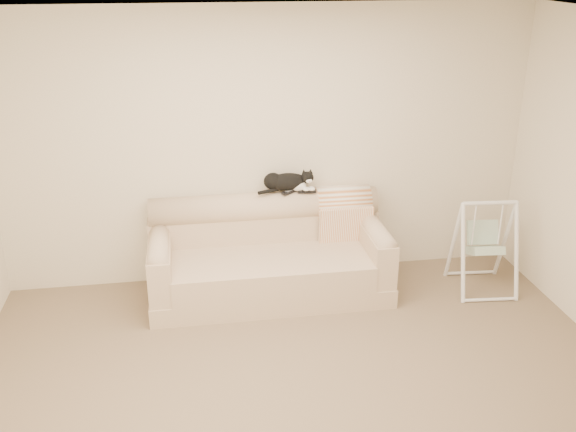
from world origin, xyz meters
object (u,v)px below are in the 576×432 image
object	(u,v)px
remote_b	(307,191)
tuxedo_cat	(287,182)
sofa	(269,257)
remote_a	(290,191)
baby_swing	(484,245)

from	to	relation	value
remote_b	tuxedo_cat	size ratio (longest dim) A/B	0.32
sofa	remote_a	xyz separation A→B (m)	(0.24, 0.23, 0.56)
remote_b	remote_a	bearing A→B (deg)	173.11
baby_swing	remote_a	bearing A→B (deg)	164.40
remote_b	baby_swing	distance (m)	1.74
remote_b	baby_swing	world-z (taller)	remote_b
remote_a	remote_b	distance (m)	0.16
sofa	remote_a	world-z (taller)	remote_a
sofa	remote_b	xyz separation A→B (m)	(0.40, 0.21, 0.56)
sofa	baby_swing	world-z (taller)	sofa
remote_b	tuxedo_cat	world-z (taller)	tuxedo_cat
baby_swing	sofa	bearing A→B (deg)	172.45
remote_a	sofa	bearing A→B (deg)	-136.55
remote_a	baby_swing	distance (m)	1.90
tuxedo_cat	baby_swing	size ratio (longest dim) A/B	0.61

